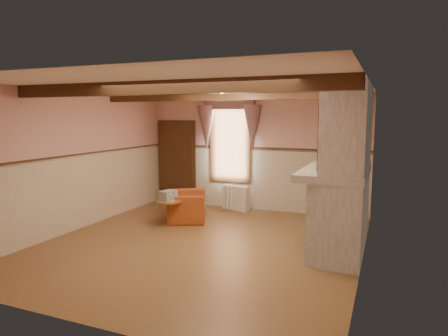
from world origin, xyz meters
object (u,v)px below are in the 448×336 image
at_px(armchair, 185,206).
at_px(side_table, 169,213).
at_px(bowl, 337,165).
at_px(radiator, 236,198).
at_px(mantel_clock, 340,159).
at_px(oil_lamp, 337,159).

bearing_deg(armchair, side_table, 142.75).
bearing_deg(bowl, side_table, 178.56).
distance_m(radiator, bowl, 3.43).
height_order(armchair, mantel_clock, mantel_clock).
xyz_separation_m(armchair, bowl, (3.27, -0.59, 1.15)).
height_order(armchair, oil_lamp, oil_lamp).
bearing_deg(radiator, side_table, -97.81).
bearing_deg(mantel_clock, oil_lamp, -90.00).
distance_m(side_table, mantel_clock, 3.62).
bearing_deg(oil_lamp, armchair, 170.40).
relative_size(bowl, oil_lamp, 1.26).
relative_size(side_table, mantel_clock, 2.29).
relative_size(radiator, bowl, 1.98).
bearing_deg(armchair, mantel_clock, -117.18).
xyz_separation_m(radiator, oil_lamp, (2.58, -1.90, 1.26)).
height_order(radiator, oil_lamp, oil_lamp).
relative_size(side_table, bowl, 1.56).
height_order(armchair, radiator, armchair).
distance_m(side_table, bowl, 3.59).
relative_size(armchair, oil_lamp, 3.48).
distance_m(radiator, mantel_clock, 3.23).
bearing_deg(side_table, mantel_clock, 5.84).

